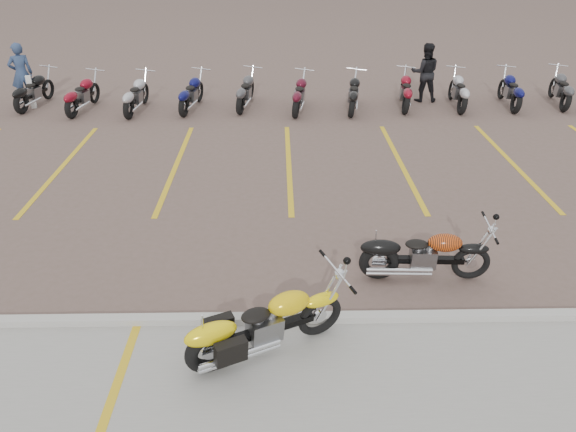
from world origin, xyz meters
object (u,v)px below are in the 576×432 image
Objects in this scene: yellow_cruiser at (262,325)px; person_b at (425,73)px; person_a at (21,74)px; flame_cruiser at (422,256)px; bollard at (31,92)px.

person_b reaches higher than yellow_cruiser.
person_b is at bearing 150.29° from person_a.
flame_cruiser is at bearing 81.60° from person_b.
person_b reaches higher than bollard.
flame_cruiser is 13.88m from bollard.
yellow_cruiser is 2.10× the size of bollard.
bollard is (-9.92, 9.71, 0.07)m from flame_cruiser.
person_b is at bearing 79.19° from flame_cruiser.
person_b reaches higher than flame_cruiser.
bollard is at bearing 97.44° from yellow_cruiser.
person_a reaches higher than flame_cruiser.
yellow_cruiser is 12.96m from person_b.
person_b is at bearing 2.52° from bollard.
person_a is at bearing 130.34° from bollard.
bollard is (-12.34, -0.54, -0.42)m from person_b.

